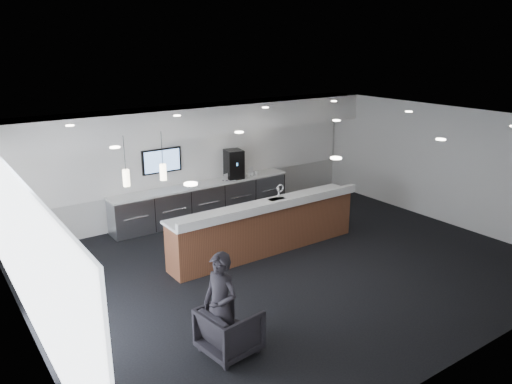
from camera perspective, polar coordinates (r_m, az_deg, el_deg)
ground at (r=10.65m, az=3.70°, el=-8.42°), size 10.00×10.00×0.00m
ceiling at (r=9.74m, az=4.04°, el=7.72°), size 10.00×8.00×0.02m
back_wall at (r=13.33m, az=-6.95°, el=3.59°), size 10.00×0.02×3.00m
left_wall at (r=8.15m, az=-24.99°, el=-6.79°), size 0.02×8.00×3.00m
right_wall at (r=13.69m, az=20.46°, el=2.99°), size 0.02×8.00×3.00m
soffit_bulkhead at (r=12.72m, az=-6.17°, el=8.26°), size 10.00×0.90×0.70m
alcove_panel at (r=13.28m, az=-6.91°, el=3.99°), size 9.80×0.06×1.40m
window_blinds_wall at (r=8.15m, az=-24.72°, el=-6.74°), size 0.04×7.36×2.55m
back_credenza at (r=13.30m, az=-6.06°, el=-0.99°), size 5.06×0.66×0.95m
wall_tv at (r=12.79m, az=-10.73°, el=3.54°), size 1.05×0.08×0.62m
pendant_left at (r=9.34m, az=-10.78°, el=2.35°), size 0.12×0.12×0.30m
pendant_right at (r=9.09m, az=-14.79°, el=1.67°), size 0.12×0.12×0.30m
ceiling_can_lights at (r=9.75m, az=4.04°, el=7.55°), size 7.00×5.00×0.02m
service_counter at (r=11.12m, az=1.14°, el=-4.01°), size 4.70×0.81×1.49m
coffee_machine at (r=13.57m, az=-2.56°, el=3.23°), size 0.52×0.61×0.77m
info_sign_left at (r=13.34m, az=-3.48°, el=1.69°), size 0.14×0.05×0.19m
info_sign_right at (r=13.80m, az=-0.60°, el=2.36°), size 0.18×0.07×0.25m
armchair at (r=7.82m, az=-3.06°, el=-15.47°), size 0.91×0.89×0.74m
lounge_guest at (r=7.49m, az=-4.06°, el=-12.92°), size 0.56×0.70×1.67m
cup_0 at (r=13.90m, az=0.04°, el=2.15°), size 0.10×0.10×0.10m
cup_1 at (r=13.82m, az=-0.44°, el=2.06°), size 0.15×0.15×0.10m
cup_2 at (r=13.75m, az=-0.92°, el=1.98°), size 0.13×0.13×0.10m
cup_3 at (r=13.67m, az=-1.41°, el=1.89°), size 0.14×0.14×0.10m
cup_4 at (r=13.60m, az=-1.90°, el=1.80°), size 0.14×0.14×0.10m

